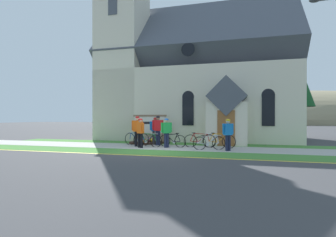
{
  "coord_description": "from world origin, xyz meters",
  "views": [
    {
      "loc": [
        4.48,
        -12.67,
        1.68
      ],
      "look_at": [
        0.01,
        3.24,
        1.61
      ],
      "focal_mm": 29.1,
      "sensor_mm": 36.0,
      "label": 1
    }
  ],
  "objects": [
    {
      "name": "cyclist_in_white_jersey",
      "position": [
        0.34,
        1.74,
        0.95
      ],
      "size": [
        0.53,
        0.46,
        1.63
      ],
      "color": "#191E38",
      "rests_on": "ground"
    },
    {
      "name": "cyclist_in_yellow_jersey",
      "position": [
        -0.78,
        3.14,
        0.98
      ],
      "size": [
        0.65,
        0.33,
        1.68
      ],
      "color": "#2D2D33",
      "rests_on": "ground"
    },
    {
      "name": "bicycle_green",
      "position": [
        2.05,
        2.55,
        0.38
      ],
      "size": [
        1.75,
        0.36,
        0.84
      ],
      "color": "black",
      "rests_on": "ground"
    },
    {
      "name": "cyclist_in_green_jersey",
      "position": [
        3.7,
        1.2,
        0.93
      ],
      "size": [
        0.53,
        0.56,
        1.6
      ],
      "color": "#191E38",
      "rests_on": "ground"
    },
    {
      "name": "cyclist_in_red_jersey",
      "position": [
        -1.43,
        1.87,
        1.04
      ],
      "size": [
        0.68,
        0.32,
        1.75
      ],
      "color": "black",
      "rests_on": "ground"
    },
    {
      "name": "church_sign",
      "position": [
        -1.61,
        4.49,
        1.2
      ],
      "size": [
        2.32,
        0.14,
        1.85
      ],
      "color": "#7F6047",
      "rests_on": "ground"
    },
    {
      "name": "ground",
      "position": [
        0.0,
        4.0,
        0.0
      ],
      "size": [
        140.0,
        140.0,
        0.0
      ],
      "primitive_type": "plane",
      "color": "#3D3D3F"
    },
    {
      "name": "bicycle_red",
      "position": [
        0.54,
        2.3,
        0.37
      ],
      "size": [
        1.67,
        0.46,
        0.82
      ],
      "color": "black",
      "rests_on": "ground"
    },
    {
      "name": "curb_paint_stripe",
      "position": [
        0.87,
        -1.45,
        0.0
      ],
      "size": [
        28.0,
        0.16,
        0.01
      ],
      "primitive_type": "cube",
      "color": "yellow",
      "rests_on": "ground"
    },
    {
      "name": "bicycle_black",
      "position": [
        2.72,
        1.49,
        0.37
      ],
      "size": [
        1.63,
        0.63,
        0.78
      ],
      "color": "black",
      "rests_on": "ground"
    },
    {
      "name": "bicycle_silver",
      "position": [
        3.14,
        2.45,
        0.39
      ],
      "size": [
        1.81,
        0.21,
        0.85
      ],
      "color": "black",
      "rests_on": "ground"
    },
    {
      "name": "flower_bed",
      "position": [
        -1.6,
        3.88,
        0.08
      ],
      "size": [
        2.26,
        2.26,
        0.34
      ],
      "color": "#382319",
      "rests_on": "ground"
    },
    {
      "name": "cyclist_in_orange_jersey",
      "position": [
        -0.5,
        2.84,
        1.06
      ],
      "size": [
        0.69,
        0.34,
        1.78
      ],
      "color": "#191E38",
      "rests_on": "ground"
    },
    {
      "name": "bicycle_yellow",
      "position": [
        -1.77,
        2.62,
        0.39
      ],
      "size": [
        1.74,
        0.46,
        0.85
      ],
      "color": "black",
      "rests_on": "ground"
    },
    {
      "name": "distant_hill",
      "position": [
        13.02,
        71.26,
        0.0
      ],
      "size": [
        105.86,
        46.2,
        18.21
      ],
      "primitive_type": "ellipsoid",
      "color": "#847A5B",
      "rests_on": "ground"
    },
    {
      "name": "church_lawn",
      "position": [
        0.87,
        4.22,
        0.0
      ],
      "size": [
        24.0,
        1.77,
        0.01
      ],
      "primitive_type": "cube",
      "color": "#427F33",
      "rests_on": "ground"
    },
    {
      "name": "grass_verge",
      "position": [
        0.87,
        -0.34,
        0.0
      ],
      "size": [
        32.0,
        1.94,
        0.01
      ],
      "primitive_type": "cube",
      "color": "#427F33",
      "rests_on": "ground"
    },
    {
      "name": "sidewalk_slab",
      "position": [
        0.87,
        1.98,
        0.01
      ],
      "size": [
        32.0,
        2.7,
        0.01
      ],
      "primitive_type": "cube",
      "color": "#A8A59E",
      "rests_on": "ground"
    },
    {
      "name": "roadside_conifer",
      "position": [
        7.69,
        9.46,
        5.14
      ],
      "size": [
        3.6,
        3.6,
        7.84
      ],
      "color": "#4C3823",
      "rests_on": "ground"
    },
    {
      "name": "cyclist_in_blue_jersey",
      "position": [
        -1.03,
        1.31,
        0.95
      ],
      "size": [
        0.49,
        0.58,
        1.63
      ],
      "color": "black",
      "rests_on": "ground"
    },
    {
      "name": "church_building",
      "position": [
        0.27,
        9.03,
        4.77
      ],
      "size": [
        14.85,
        10.35,
        14.0
      ],
      "color": "beige",
      "rests_on": "ground"
    },
    {
      "name": "bicycle_orange",
      "position": [
        -0.87,
        1.97,
        0.38
      ],
      "size": [
        1.79,
        0.22,
        0.83
      ],
      "color": "black",
      "rests_on": "ground"
    }
  ]
}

